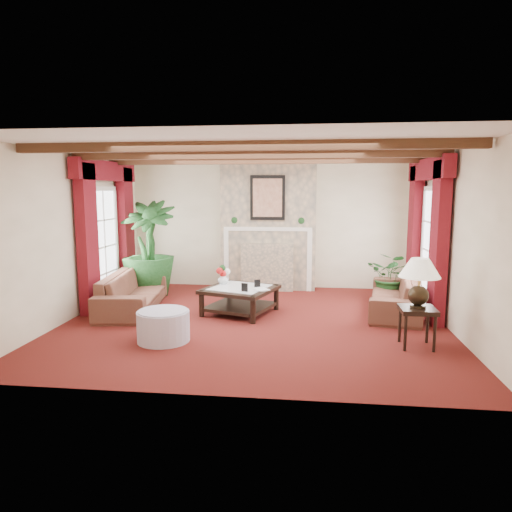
# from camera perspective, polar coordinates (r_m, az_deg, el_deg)

# --- Properties ---
(floor) EXTENTS (6.00, 6.00, 0.00)m
(floor) POSITION_cam_1_polar(r_m,az_deg,el_deg) (7.46, -0.22, -8.14)
(floor) COLOR #430F0B
(floor) RESTS_ON ground
(ceiling) EXTENTS (6.00, 6.00, 0.00)m
(ceiling) POSITION_cam_1_polar(r_m,az_deg,el_deg) (7.18, -0.23, 13.02)
(ceiling) COLOR white
(ceiling) RESTS_ON floor
(back_wall) EXTENTS (6.00, 0.02, 2.70)m
(back_wall) POSITION_cam_1_polar(r_m,az_deg,el_deg) (9.92, 1.66, 3.86)
(back_wall) COLOR beige
(back_wall) RESTS_ON ground
(left_wall) EXTENTS (0.02, 5.50, 2.70)m
(left_wall) POSITION_cam_1_polar(r_m,az_deg,el_deg) (8.11, -21.78, 2.33)
(left_wall) COLOR beige
(left_wall) RESTS_ON ground
(right_wall) EXTENTS (0.02, 5.50, 2.70)m
(right_wall) POSITION_cam_1_polar(r_m,az_deg,el_deg) (7.46, 23.32, 1.79)
(right_wall) COLOR beige
(right_wall) RESTS_ON ground
(ceiling_beams) EXTENTS (6.00, 3.00, 0.12)m
(ceiling_beams) POSITION_cam_1_polar(r_m,az_deg,el_deg) (7.18, -0.23, 12.54)
(ceiling_beams) COLOR #3C1F13
(ceiling_beams) RESTS_ON ceiling
(fireplace) EXTENTS (2.00, 0.52, 2.70)m
(fireplace) POSITION_cam_1_polar(r_m,az_deg,el_deg) (9.71, 1.59, 11.74)
(fireplace) COLOR tan
(fireplace) RESTS_ON ground
(french_door_left) EXTENTS (0.10, 1.10, 2.16)m
(french_door_left) POSITION_cam_1_polar(r_m,az_deg,el_deg) (8.96, -18.83, 7.97)
(french_door_left) COLOR white
(french_door_left) RESTS_ON ground
(french_door_right) EXTENTS (0.10, 1.10, 2.16)m
(french_door_right) POSITION_cam_1_polar(r_m,az_deg,el_deg) (8.38, 21.46, 7.86)
(french_door_right) COLOR white
(french_door_right) RESTS_ON ground
(curtains_left) EXTENTS (0.20, 2.40, 2.55)m
(curtains_left) POSITION_cam_1_polar(r_m,az_deg,el_deg) (8.93, -18.30, 10.69)
(curtains_left) COLOR #530B14
(curtains_left) RESTS_ON ground
(curtains_right) EXTENTS (0.20, 2.40, 2.55)m
(curtains_right) POSITION_cam_1_polar(r_m,az_deg,el_deg) (8.37, 20.87, 10.77)
(curtains_right) COLOR #530B14
(curtains_right) RESTS_ON ground
(sofa_left) EXTENTS (2.32, 1.19, 0.84)m
(sofa_left) POSITION_cam_1_polar(r_m,az_deg,el_deg) (8.39, -15.15, -3.61)
(sofa_left) COLOR #3E1117
(sofa_left) RESTS_ON ground
(sofa_right) EXTENTS (2.28, 1.31, 0.81)m
(sofa_right) POSITION_cam_1_polar(r_m,az_deg,el_deg) (8.27, 17.04, -3.97)
(sofa_right) COLOR #3E1117
(sofa_right) RESTS_ON ground
(potted_palm) EXTENTS (1.17, 1.97, 1.07)m
(potted_palm) POSITION_cam_1_polar(r_m,az_deg,el_deg) (9.43, -13.19, -1.57)
(potted_palm) COLOR black
(potted_palm) RESTS_ON ground
(small_plant) EXTENTS (1.69, 1.70, 0.72)m
(small_plant) POSITION_cam_1_polar(r_m,az_deg,el_deg) (9.16, 16.50, -3.08)
(small_plant) COLOR black
(small_plant) RESTS_ON ground
(coffee_table) EXTENTS (1.39, 1.39, 0.45)m
(coffee_table) POSITION_cam_1_polar(r_m,az_deg,el_deg) (7.88, -2.02, -5.56)
(coffee_table) COLOR black
(coffee_table) RESTS_ON ground
(side_table) EXTENTS (0.58, 0.58, 0.54)m
(side_table) POSITION_cam_1_polar(r_m,az_deg,el_deg) (6.57, 19.45, -8.39)
(side_table) COLOR black
(side_table) RESTS_ON ground
(ottoman) EXTENTS (0.73, 0.73, 0.43)m
(ottoman) POSITION_cam_1_polar(r_m,az_deg,el_deg) (6.58, -11.51, -8.59)
(ottoman) COLOR #ACA3B9
(ottoman) RESTS_ON ground
(table_lamp) EXTENTS (0.54, 0.54, 0.69)m
(table_lamp) POSITION_cam_1_polar(r_m,az_deg,el_deg) (6.43, 19.71, -3.13)
(table_lamp) COLOR black
(table_lamp) RESTS_ON side_table
(flower_vase) EXTENTS (0.35, 0.35, 0.19)m
(flower_vase) POSITION_cam_1_polar(r_m,az_deg,el_deg) (8.10, -4.13, -2.88)
(flower_vase) COLOR silver
(flower_vase) RESTS_ON coffee_table
(book) EXTENTS (0.22, 0.20, 0.27)m
(book) POSITION_cam_1_polar(r_m,az_deg,el_deg) (7.56, 0.04, -3.36)
(book) COLOR black
(book) RESTS_ON coffee_table
(photo_frame_a) EXTENTS (0.11, 0.05, 0.15)m
(photo_frame_a) POSITION_cam_1_polar(r_m,az_deg,el_deg) (7.48, -1.44, -3.97)
(photo_frame_a) COLOR black
(photo_frame_a) RESTS_ON coffee_table
(photo_frame_b) EXTENTS (0.10, 0.06, 0.14)m
(photo_frame_b) POSITION_cam_1_polar(r_m,az_deg,el_deg) (7.82, 0.16, -3.46)
(photo_frame_b) COLOR black
(photo_frame_b) RESTS_ON coffee_table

